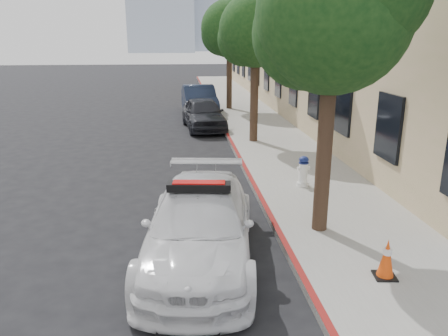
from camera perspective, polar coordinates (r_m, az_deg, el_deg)
ground at (r=10.65m, az=-6.24°, el=-4.80°), size 120.00×120.00×0.00m
sidewalk at (r=20.57m, az=3.90°, el=5.93°), size 3.20×50.00×0.15m
curb_strip at (r=20.37m, az=-0.39°, el=5.87°), size 0.12×50.00×0.15m
building at (r=26.54m, az=14.84°, el=18.52°), size 8.00×36.00×10.00m
tree_near at (r=8.40m, az=14.35°, el=18.89°), size 2.92×2.82×5.62m
tree_mid at (r=16.15m, az=4.25°, el=17.59°), size 2.77×2.64×5.43m
tree_far at (r=24.08m, az=0.78°, el=17.83°), size 3.10×3.00×5.81m
police_car at (r=7.83m, az=-3.19°, el=-7.48°), size 2.44×4.82×1.49m
parked_car_mid at (r=19.37m, az=-2.70°, el=7.12°), size 2.00×4.15×1.37m
parked_car_far at (r=23.16m, az=-3.27°, el=8.84°), size 1.85×4.66×1.51m
fire_hydrant at (r=11.52m, az=10.31°, el=-0.46°), size 0.34×0.31×0.80m
traffic_cone at (r=7.60m, az=20.47°, el=-11.02°), size 0.39×0.39×0.66m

